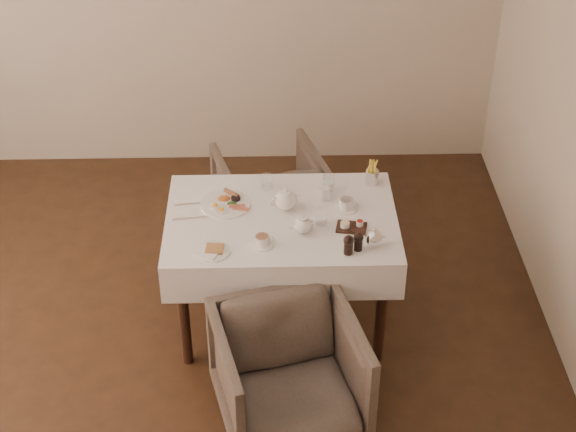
% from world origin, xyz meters
% --- Properties ---
extents(table, '(1.28, 0.88, 0.75)m').
position_xyz_m(table, '(0.66, 0.63, 0.64)').
color(table, black).
rests_on(table, ground).
extents(armchair_near, '(0.86, 0.87, 0.66)m').
position_xyz_m(armchair_near, '(0.68, -0.16, 0.33)').
color(armchair_near, '#483F35').
rests_on(armchair_near, ground).
extents(armchair_far, '(0.82, 0.83, 0.61)m').
position_xyz_m(armchair_far, '(0.60, 1.50, 0.31)').
color(armchair_far, '#483F35').
rests_on(armchair_far, ground).
extents(breakfast_plate, '(0.29, 0.29, 0.04)m').
position_xyz_m(breakfast_plate, '(0.35, 0.76, 0.77)').
color(breakfast_plate, white).
rests_on(breakfast_plate, table).
extents(side_plate, '(0.20, 0.18, 0.02)m').
position_xyz_m(side_plate, '(0.29, 0.32, 0.76)').
color(side_plate, white).
rests_on(side_plate, table).
extents(teapot_centre, '(0.21, 0.19, 0.14)m').
position_xyz_m(teapot_centre, '(0.69, 0.71, 0.82)').
color(teapot_centre, white).
rests_on(teapot_centre, table).
extents(teapot_front, '(0.17, 0.16, 0.12)m').
position_xyz_m(teapot_front, '(0.77, 0.48, 0.81)').
color(teapot_front, white).
rests_on(teapot_front, table).
extents(creamer, '(0.07, 0.07, 0.07)m').
position_xyz_m(creamer, '(0.91, 0.80, 0.79)').
color(creamer, white).
rests_on(creamer, table).
extents(teacup_near, '(0.12, 0.12, 0.06)m').
position_xyz_m(teacup_near, '(0.56, 0.38, 0.78)').
color(teacup_near, white).
rests_on(teacup_near, table).
extents(teacup_far, '(0.13, 0.13, 0.06)m').
position_xyz_m(teacup_far, '(1.03, 0.70, 0.78)').
color(teacup_far, white).
rests_on(teacup_far, table).
extents(glass_left, '(0.08, 0.08, 0.09)m').
position_xyz_m(glass_left, '(0.58, 0.92, 0.80)').
color(glass_left, silver).
rests_on(glass_left, table).
extents(glass_mid, '(0.07, 0.07, 0.09)m').
position_xyz_m(glass_mid, '(0.88, 0.56, 0.80)').
color(glass_mid, silver).
rests_on(glass_mid, table).
extents(glass_right, '(0.08, 0.08, 0.10)m').
position_xyz_m(glass_right, '(0.94, 0.90, 0.80)').
color(glass_right, silver).
rests_on(glass_right, table).
extents(condiment_board, '(0.18, 0.14, 0.04)m').
position_xyz_m(condiment_board, '(1.04, 0.51, 0.77)').
color(condiment_board, black).
rests_on(condiment_board, table).
extents(pepper_mill_left, '(0.07, 0.07, 0.11)m').
position_xyz_m(pepper_mill_left, '(1.00, 0.30, 0.81)').
color(pepper_mill_left, black).
rests_on(pepper_mill_left, table).
extents(pepper_mill_right, '(0.06, 0.06, 0.11)m').
position_xyz_m(pepper_mill_right, '(1.06, 0.33, 0.81)').
color(pepper_mill_right, black).
rests_on(pepper_mill_right, table).
extents(silver_pot, '(0.13, 0.11, 0.12)m').
position_xyz_m(silver_pot, '(1.14, 0.35, 0.82)').
color(silver_pot, white).
rests_on(silver_pot, table).
extents(fries_cup, '(0.07, 0.07, 0.16)m').
position_xyz_m(fries_cup, '(1.19, 0.95, 0.82)').
color(fries_cup, silver).
rests_on(fries_cup, table).
extents(cutlery_fork, '(0.19, 0.04, 0.00)m').
position_xyz_m(cutlery_fork, '(0.16, 0.77, 0.76)').
color(cutlery_fork, silver).
rests_on(cutlery_fork, table).
extents(cutlery_knife, '(0.20, 0.04, 0.00)m').
position_xyz_m(cutlery_knife, '(0.16, 0.63, 0.76)').
color(cutlery_knife, silver).
rests_on(cutlery_knife, table).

